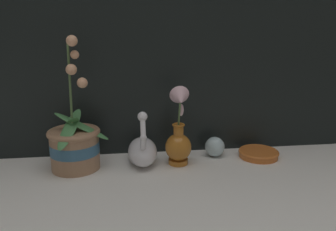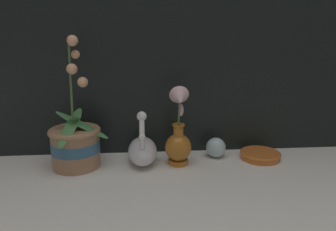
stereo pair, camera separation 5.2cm
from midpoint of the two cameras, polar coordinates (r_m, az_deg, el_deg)
The scene contains 6 objects.
ground_plane at distance 1.13m, azimuth -0.42°, elevation -10.55°, with size 2.80×2.80×0.00m, color silver.
orchid_potted_plant at distance 1.21m, azimuth -17.10°, elevation -4.73°, with size 0.22×0.23×0.47m.
swan_figurine at distance 1.22m, azimuth -5.70°, elevation -5.96°, with size 0.11×0.22×0.21m.
blue_vase at distance 1.19m, azimuth 0.63°, elevation -4.00°, with size 0.10×0.12×0.30m.
glass_sphere at distance 1.29m, azimuth 7.01°, elevation -5.43°, with size 0.08×0.08×0.08m.
amber_dish at distance 1.32m, azimuth 14.41°, elevation -6.37°, with size 0.15×0.15×0.03m.
Camera 1 is at (-0.14, -1.01, 0.49)m, focal length 35.00 mm.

